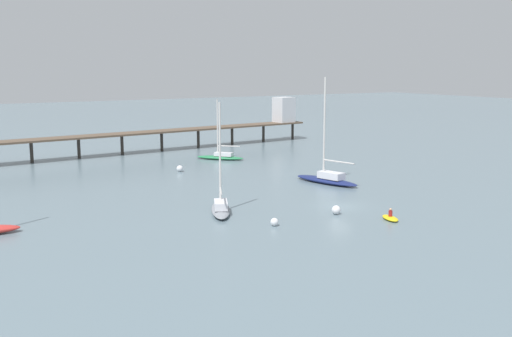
# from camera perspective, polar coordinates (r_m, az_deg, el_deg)

# --- Properties ---
(ground_plane) EXTENTS (400.00, 400.00, 0.00)m
(ground_plane) POSITION_cam_1_polar(r_m,az_deg,el_deg) (62.27, 8.02, -3.59)
(ground_plane) COLOR slate
(pier) EXTENTS (59.78, 8.77, 8.35)m
(pier) POSITION_cam_1_polar(r_m,az_deg,el_deg) (107.84, -3.97, 4.42)
(pier) COLOR brown
(pier) RESTS_ON ground_plane
(sailboat_navy) EXTENTS (4.28, 9.57, 12.99)m
(sailboat_navy) POSITION_cam_1_polar(r_m,az_deg,el_deg) (73.95, 6.84, -0.85)
(sailboat_navy) COLOR navy
(sailboat_navy) RESTS_ON ground_plane
(sailboat_green) EXTENTS (6.50, 6.89, 9.30)m
(sailboat_green) POSITION_cam_1_polar(r_m,az_deg,el_deg) (92.45, -3.39, 1.22)
(sailboat_green) COLOR #287F4C
(sailboat_green) RESTS_ON ground_plane
(sailboat_gray) EXTENTS (4.92, 7.49, 10.84)m
(sailboat_gray) POSITION_cam_1_polar(r_m,az_deg,el_deg) (58.93, -3.40, -3.60)
(sailboat_gray) COLOR gray
(sailboat_gray) RESTS_ON ground_plane
(dinghy_yellow) EXTENTS (1.81, 2.69, 1.14)m
(dinghy_yellow) POSITION_cam_1_polar(r_m,az_deg,el_deg) (57.64, 12.72, -4.61)
(dinghy_yellow) COLOR yellow
(dinghy_yellow) RESTS_ON ground_plane
(mooring_buoy_outer) EXTENTS (0.88, 0.88, 0.88)m
(mooring_buoy_outer) POSITION_cam_1_polar(r_m,az_deg,el_deg) (58.80, 7.68, -3.95)
(mooring_buoy_outer) COLOR silver
(mooring_buoy_outer) RESTS_ON ground_plane
(mooring_buoy_near) EXTENTS (0.73, 0.73, 0.73)m
(mooring_buoy_near) POSITION_cam_1_polar(r_m,az_deg,el_deg) (54.14, 1.78, -5.14)
(mooring_buoy_near) COLOR silver
(mooring_buoy_near) RESTS_ON ground_plane
(mooring_buoy_mid) EXTENTS (0.87, 0.87, 0.87)m
(mooring_buoy_mid) POSITION_cam_1_polar(r_m,az_deg,el_deg) (82.31, -7.30, -0.00)
(mooring_buoy_mid) COLOR silver
(mooring_buoy_mid) RESTS_ON ground_plane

